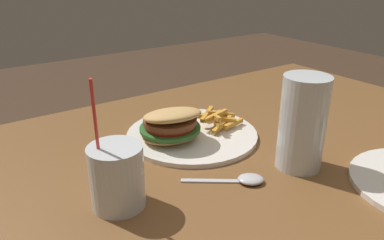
# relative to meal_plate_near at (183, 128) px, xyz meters

# --- Properties ---
(dining_table) EXTENTS (1.25, 1.03, 0.71)m
(dining_table) POSITION_rel_meal_plate_near_xyz_m (-0.10, 0.20, -0.18)
(dining_table) COLOR brown
(dining_table) RESTS_ON ground_plane
(meal_plate_near) EXTENTS (0.29, 0.29, 0.09)m
(meal_plate_near) POSITION_rel_meal_plate_near_xyz_m (0.00, 0.00, 0.00)
(meal_plate_near) COLOR white
(meal_plate_near) RESTS_ON dining_table
(beer_glass) EXTENTS (0.09, 0.09, 0.18)m
(beer_glass) POSITION_rel_meal_plate_near_xyz_m (-0.12, 0.22, 0.06)
(beer_glass) COLOR silver
(beer_glass) RESTS_ON dining_table
(juice_glass) EXTENTS (0.09, 0.09, 0.22)m
(juice_glass) POSITION_rel_meal_plate_near_xyz_m (0.22, 0.14, 0.02)
(juice_glass) COLOR silver
(juice_glass) RESTS_ON dining_table
(spoon) EXTENTS (0.13, 0.11, 0.01)m
(spoon) POSITION_rel_meal_plate_near_xyz_m (0.00, 0.21, -0.02)
(spoon) COLOR silver
(spoon) RESTS_ON dining_table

